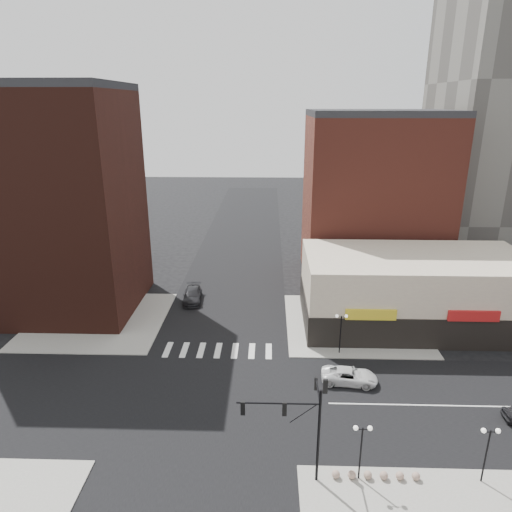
{
  "coord_description": "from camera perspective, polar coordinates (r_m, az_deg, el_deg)",
  "views": [
    {
      "loc": [
        4.95,
        -32.05,
        23.7
      ],
      "look_at": [
        3.8,
        5.52,
        11.0
      ],
      "focal_mm": 32.0,
      "sensor_mm": 36.0,
      "label": 1
    }
  ],
  "objects": [
    {
      "name": "ground",
      "position": [
        40.17,
        -5.95,
        -17.61
      ],
      "size": [
        240.0,
        240.0,
        0.0
      ],
      "primitive_type": "plane",
      "color": "black",
      "rests_on": "ground"
    },
    {
      "name": "road_ew",
      "position": [
        40.16,
        -5.95,
        -17.6
      ],
      "size": [
        200.0,
        14.0,
        0.02
      ],
      "primitive_type": "cube",
      "color": "black",
      "rests_on": "ground"
    },
    {
      "name": "road_ns",
      "position": [
        40.16,
        -5.95,
        -17.59
      ],
      "size": [
        14.0,
        200.0,
        0.02
      ],
      "primitive_type": "cube",
      "color": "black",
      "rests_on": "ground"
    },
    {
      "name": "sidewalk_nw",
      "position": [
        55.71,
        -19.04,
        -7.54
      ],
      "size": [
        15.0,
        15.0,
        0.12
      ],
      "primitive_type": "cube",
      "color": "gray",
      "rests_on": "ground"
    },
    {
      "name": "sidewalk_ne",
      "position": [
        53.07,
        12.05,
        -8.23
      ],
      "size": [
        15.0,
        15.0,
        0.12
      ],
      "primitive_type": "cube",
      "color": "gray",
      "rests_on": "ground"
    },
    {
      "name": "building_nw",
      "position": [
        57.05,
        -23.24,
        5.83
      ],
      "size": [
        16.0,
        15.0,
        25.0
      ],
      "primitive_type": "cube",
      "color": "#391812",
      "rests_on": "ground"
    },
    {
      "name": "building_nw_low",
      "position": [
        77.73,
        -26.74,
        3.48
      ],
      "size": [
        20.0,
        18.0,
        12.0
      ],
      "primitive_type": "cube",
      "color": "#391812",
      "rests_on": "ground"
    },
    {
      "name": "building_ne_midrise",
      "position": [
        64.4,
        14.42,
        6.71
      ],
      "size": [
        18.0,
        15.0,
        22.0
      ],
      "primitive_type": "cube",
      "color": "maroon",
      "rests_on": "ground"
    },
    {
      "name": "building_ne_row",
      "position": [
        53.73,
        19.05,
        -4.73
      ],
      "size": [
        24.2,
        12.2,
        8.0
      ],
      "color": "beige",
      "rests_on": "ground"
    },
    {
      "name": "traffic_signal",
      "position": [
        30.7,
        5.98,
        -19.06
      ],
      "size": [
        5.59,
        3.09,
        7.77
      ],
      "color": "black",
      "rests_on": "ground"
    },
    {
      "name": "street_lamp_se_a",
      "position": [
        32.11,
        13.1,
        -21.36
      ],
      "size": [
        1.22,
        0.32,
        4.16
      ],
      "color": "black",
      "rests_on": "sidewalk_se"
    },
    {
      "name": "street_lamp_se_b",
      "position": [
        34.53,
        27.08,
        -19.94
      ],
      "size": [
        1.22,
        0.32,
        4.16
      ],
      "color": "black",
      "rests_on": "sidewalk_se"
    },
    {
      "name": "street_lamp_ne",
      "position": [
        45.5,
        10.58,
        -8.33
      ],
      "size": [
        1.22,
        0.32,
        4.16
      ],
      "color": "black",
      "rests_on": "sidewalk_ne"
    },
    {
      "name": "bollard_row",
      "position": [
        34.25,
        14.75,
        -24.97
      ],
      "size": [
        5.79,
        0.54,
        0.54
      ],
      "color": "gray",
      "rests_on": "sidewalk_se"
    },
    {
      "name": "white_suv",
      "position": [
        42.59,
        11.58,
        -14.47
      ],
      "size": [
        5.15,
        2.82,
        1.37
      ],
      "primitive_type": "imported",
      "rotation": [
        0.0,
        0.0,
        1.46
      ],
      "color": "silver",
      "rests_on": "ground"
    },
    {
      "name": "dark_sedan_north",
      "position": [
        57.87,
        -7.95,
        -4.86
      ],
      "size": [
        2.59,
        5.51,
        1.56
      ],
      "primitive_type": "imported",
      "rotation": [
        0.0,
        0.0,
        0.08
      ],
      "color": "black",
      "rests_on": "ground"
    }
  ]
}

